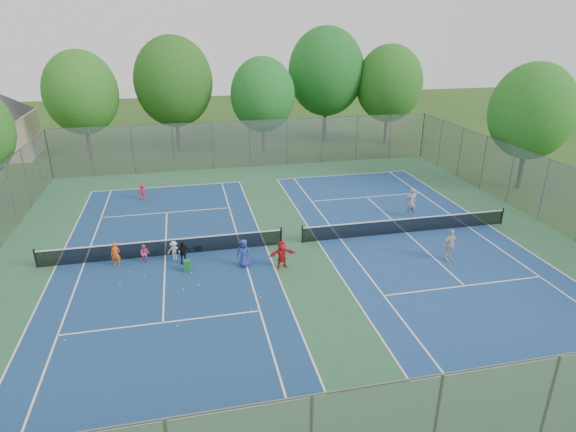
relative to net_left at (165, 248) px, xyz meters
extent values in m
plane|color=#294B17|center=(7.00, 0.00, -0.46)|extent=(120.00, 120.00, 0.00)
cube|color=#2C5E3C|center=(7.00, 0.00, -0.45)|extent=(32.00, 32.00, 0.01)
cube|color=navy|center=(0.00, 0.00, -0.44)|extent=(10.97, 23.77, 0.01)
cube|color=navy|center=(14.00, 0.00, -0.44)|extent=(10.97, 23.77, 0.01)
cube|color=black|center=(0.00, 0.00, 0.00)|extent=(12.87, 0.10, 0.91)
cube|color=black|center=(14.00, 0.00, 0.00)|extent=(12.87, 0.10, 0.91)
cube|color=gray|center=(7.00, 16.00, 1.54)|extent=(32.00, 0.10, 4.00)
cube|color=gray|center=(23.00, 0.00, 1.54)|extent=(0.10, 32.00, 4.00)
cylinder|color=#443326|center=(-7.00, 22.00, 1.29)|extent=(0.36, 0.36, 3.50)
ellipsoid|color=#2C691E|center=(-7.00, 22.00, 5.45)|extent=(6.40, 6.40, 7.36)
cylinder|color=#443326|center=(1.00, 23.00, 1.47)|extent=(0.36, 0.36, 3.85)
ellipsoid|color=#245919|center=(1.00, 23.00, 6.10)|extent=(7.20, 7.20, 8.28)
cylinder|color=#443326|center=(9.00, 21.00, 1.12)|extent=(0.36, 0.36, 3.15)
ellipsoid|color=#1E6A23|center=(9.00, 21.00, 4.95)|extent=(6.00, 6.00, 6.90)
cylinder|color=#443326|center=(16.00, 24.00, 1.65)|extent=(0.36, 0.36, 4.20)
ellipsoid|color=#1B6020|center=(16.00, 24.00, 6.59)|extent=(7.60, 7.60, 8.74)
cylinder|color=#443326|center=(22.00, 22.00, 1.29)|extent=(0.36, 0.36, 3.50)
ellipsoid|color=#25621C|center=(22.00, 22.00, 5.52)|extent=(6.60, 6.60, 7.59)
cylinder|color=#443326|center=(26.00, 6.00, 1.29)|extent=(0.36, 0.36, 3.50)
ellipsoid|color=#24661D|center=(26.00, 6.00, 5.29)|extent=(6.00, 6.00, 6.90)
cube|color=#174AB0|center=(1.75, 0.34, -0.29)|extent=(0.47, 0.47, 0.34)
cube|color=#227E37|center=(1.14, -2.06, -0.14)|extent=(0.36, 0.36, 0.62)
imported|color=orange|center=(-2.40, -0.66, 0.20)|extent=(0.51, 0.37, 1.30)
imported|color=#CE5076|center=(-0.99, -0.60, 0.06)|extent=(0.55, 0.45, 1.03)
imported|color=silver|center=(0.51, -0.60, 0.08)|extent=(0.76, 0.53, 1.07)
imported|color=black|center=(0.95, -1.14, 0.17)|extent=(0.77, 0.41, 1.26)
imported|color=#2A399B|center=(3.99, -2.13, 0.30)|extent=(0.86, 0.73, 1.50)
imported|color=red|center=(5.88, -2.67, 0.29)|extent=(1.41, 0.57, 1.49)
imported|color=red|center=(-1.65, 9.39, 0.12)|extent=(0.80, 0.53, 1.15)
imported|color=gray|center=(15.40, 2.40, 0.51)|extent=(0.71, 0.47, 1.92)
imported|color=silver|center=(14.61, -3.76, 0.43)|extent=(1.11, 0.69, 1.76)
sphere|color=#B2C22D|center=(-3.76, -6.85, -0.42)|extent=(0.07, 0.07, 0.07)
sphere|color=#A5C62E|center=(3.00, -1.40, -0.42)|extent=(0.07, 0.07, 0.07)
sphere|color=gold|center=(3.74, -6.25, -0.42)|extent=(0.07, 0.07, 0.07)
sphere|color=#D7EC36|center=(1.29, -2.33, -0.42)|extent=(0.07, 0.07, 0.07)
sphere|color=#C6D732|center=(4.31, -5.37, -0.42)|extent=(0.07, 0.07, 0.07)
sphere|color=yellow|center=(1.61, -3.65, -0.42)|extent=(0.07, 0.07, 0.07)
sphere|color=yellow|center=(0.87, -3.91, -0.42)|extent=(0.07, 0.07, 0.07)
sphere|color=#B2CA2F|center=(-0.97, -2.14, -0.42)|extent=(0.07, 0.07, 0.07)
sphere|color=#BED832|center=(4.04, -6.17, -0.42)|extent=(0.07, 0.07, 0.07)
sphere|color=#CEF037|center=(-2.07, -2.87, -0.42)|extent=(0.07, 0.07, 0.07)
sphere|color=#BDD932|center=(-1.69, -1.54, -0.42)|extent=(0.07, 0.07, 0.07)
sphere|color=gold|center=(0.58, -6.83, -0.42)|extent=(0.07, 0.07, 0.07)
camera|label=1|loc=(1.46, -24.09, 11.25)|focal=30.00mm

